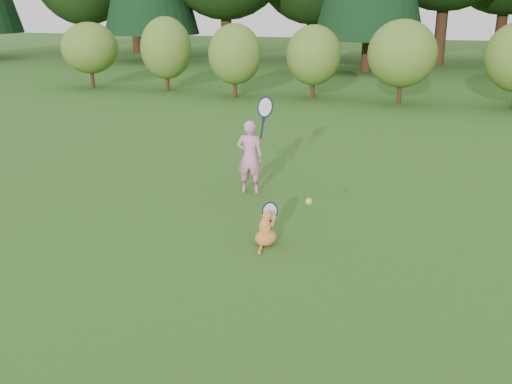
% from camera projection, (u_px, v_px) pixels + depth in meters
% --- Properties ---
extents(ground, '(100.00, 100.00, 0.00)m').
position_uv_depth(ground, '(222.00, 262.00, 7.24)').
color(ground, '#255618').
rests_on(ground, ground).
extents(shrub_row, '(28.00, 3.00, 2.80)m').
position_uv_depth(shrub_row, '(362.00, 59.00, 18.57)').
color(shrub_row, '#587424').
rests_on(shrub_row, ground).
extents(child, '(0.73, 0.47, 1.89)m').
position_uv_depth(child, '(250.00, 155.00, 9.69)').
color(child, pink).
rests_on(child, ground).
extents(cat, '(0.43, 0.68, 0.66)m').
position_uv_depth(cat, '(266.00, 227.00, 7.70)').
color(cat, '#C84C26').
rests_on(cat, ground).
extents(tennis_ball, '(0.08, 0.08, 0.08)m').
position_uv_depth(tennis_ball, '(309.00, 201.00, 6.33)').
color(tennis_ball, yellow).
rests_on(tennis_ball, ground).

